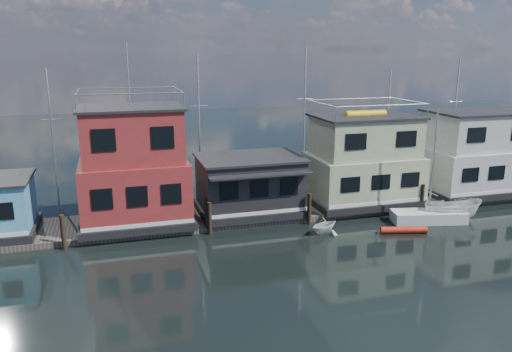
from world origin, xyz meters
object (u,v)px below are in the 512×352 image
object	(u,v)px
dinghy_white	(324,225)
houseboat_green	(363,161)
red_kayak	(404,230)
motorboat	(453,210)
houseboat_dark	(250,184)
houseboat_red	(134,169)
day_sailer	(428,216)
houseboat_white	(473,154)

from	to	relation	value
dinghy_white	houseboat_green	bearing A→B (deg)	-70.59
red_kayak	motorboat	bearing A→B (deg)	29.58
houseboat_dark	houseboat_red	bearing A→B (deg)	179.86
day_sailer	dinghy_white	size ratio (longest dim) A/B	3.57
red_kayak	motorboat	distance (m)	4.95
dinghy_white	houseboat_red	bearing A→B (deg)	45.45
houseboat_green	motorboat	size ratio (longest dim) A/B	2.07
houseboat_white	motorboat	size ratio (longest dim) A/B	2.07
houseboat_green	houseboat_dark	bearing A→B (deg)	-179.88
houseboat_red	motorboat	distance (m)	22.38
houseboat_dark	red_kayak	distance (m)	11.02
houseboat_green	houseboat_white	world-z (taller)	houseboat_green
houseboat_red	houseboat_green	world-z (taller)	houseboat_red
day_sailer	motorboat	xyz separation A→B (m)	(1.81, -0.18, 0.33)
houseboat_dark	dinghy_white	size ratio (longest dim) A/B	3.30
houseboat_white	dinghy_white	xyz separation A→B (m)	(-15.19, -4.71, -2.94)
day_sailer	motorboat	distance (m)	1.85
motorboat	houseboat_green	bearing A→B (deg)	57.57
day_sailer	houseboat_red	bearing A→B (deg)	179.24
houseboat_dark	houseboat_white	xyz separation A→B (m)	(19.00, 0.02, 1.12)
day_sailer	motorboat	bearing A→B (deg)	6.94
dinghy_white	motorboat	size ratio (longest dim) A/B	0.55
houseboat_dark	motorboat	xyz separation A→B (m)	(13.59, -4.88, -1.63)
motorboat	red_kayak	bearing A→B (deg)	120.01
houseboat_dark	red_kayak	size ratio (longest dim) A/B	2.39
red_kayak	dinghy_white	size ratio (longest dim) A/B	1.38
houseboat_white	dinghy_white	distance (m)	16.18
houseboat_dark	red_kayak	xyz separation A→B (m)	(8.85, -6.20, -2.19)
day_sailer	red_kayak	world-z (taller)	day_sailer
houseboat_dark	day_sailer	distance (m)	12.83
houseboat_green	motorboat	bearing A→B (deg)	-46.90
houseboat_green	day_sailer	distance (m)	6.29
houseboat_dark	motorboat	distance (m)	14.53
houseboat_dark	red_kayak	bearing A→B (deg)	-35.02
houseboat_red	dinghy_white	bearing A→B (deg)	-21.75
houseboat_white	houseboat_green	bearing A→B (deg)	180.00
houseboat_green	dinghy_white	world-z (taller)	houseboat_green
houseboat_red	red_kayak	world-z (taller)	houseboat_red
houseboat_red	day_sailer	size ratio (longest dim) A/B	1.48
day_sailer	houseboat_green	bearing A→B (deg)	133.10
day_sailer	houseboat_dark	bearing A→B (deg)	170.91
houseboat_green	houseboat_red	bearing A→B (deg)	-180.00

